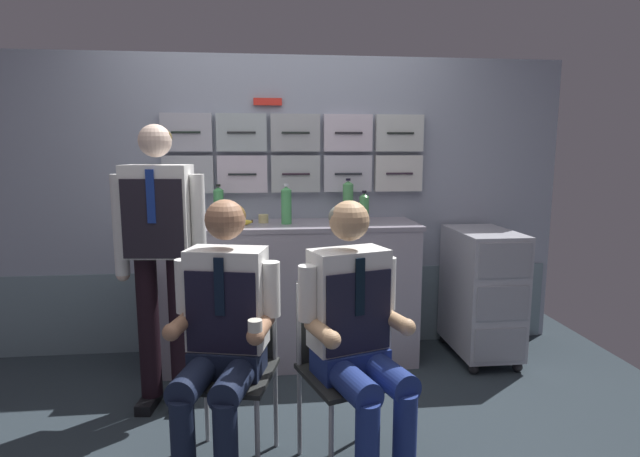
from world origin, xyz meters
TOP-DOWN VIEW (x-y plane):
  - ground at (0.00, 0.00)m, footprint 4.80×4.80m
  - galley_bulkhead at (0.01, 1.37)m, footprint 4.20×0.14m
  - galley_counter at (0.03, 1.09)m, footprint 1.78×0.53m
  - service_trolley at (1.40, 0.99)m, footprint 0.40×0.65m
  - folding_chair_left at (-0.28, -0.01)m, footprint 0.48×0.48m
  - crew_member_left at (-0.32, -0.17)m, footprint 0.50×0.65m
  - folding_chair_center at (0.22, -0.07)m, footprint 0.50×0.50m
  - crew_member_center at (0.27, -0.23)m, footprint 0.51×0.65m
  - crew_member_standing at (-0.72, 0.52)m, footprint 0.52×0.29m
  - water_bottle_blue_cap at (-0.45, 1.18)m, footprint 0.07×0.07m
  - water_bottle_short at (0.46, 1.19)m, footprint 0.08×0.08m
  - water_bottle_clear at (0.54, 0.99)m, footprint 0.07×0.07m
  - water_bottle_tall at (0.02, 1.07)m, footprint 0.07×0.07m
  - paper_cup_tan at (-0.66, 1.08)m, footprint 0.07×0.07m
  - coffee_cup_spare at (-0.14, 1.14)m, footprint 0.07×0.07m
  - paper_cup_blue at (0.56, 1.23)m, footprint 0.07×0.07m
  - snack_banana at (-0.29, 1.02)m, footprint 0.17×0.10m

SIDE VIEW (x-z plane):
  - ground at x=0.00m, z-range -0.04..0.00m
  - galley_counter at x=0.03m, z-range 0.00..0.99m
  - service_trolley at x=1.40m, z-range 0.03..0.96m
  - folding_chair_left at x=-0.28m, z-range 0.11..0.97m
  - folding_chair_center at x=0.22m, z-range 0.11..0.97m
  - crew_member_center at x=0.27m, z-range 0.07..1.33m
  - crew_member_left at x=-0.32m, z-range 0.07..1.34m
  - crew_member_standing at x=-0.72m, z-range 0.14..1.77m
  - snack_banana at x=-0.29m, z-range 0.98..1.02m
  - coffee_cup_spare at x=-0.14m, z-range 0.99..1.04m
  - paper_cup_tan at x=-0.66m, z-range 0.99..1.06m
  - paper_cup_blue at x=0.56m, z-range 0.99..1.07m
  - galley_bulkhead at x=0.01m, z-range 0.00..2.15m
  - water_bottle_clear at x=0.54m, z-range 0.98..1.21m
  - water_bottle_blue_cap at x=-0.45m, z-range 0.98..1.24m
  - water_bottle_tall at x=0.02m, z-range 0.98..1.25m
  - water_bottle_short at x=0.46m, z-range 0.98..1.28m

